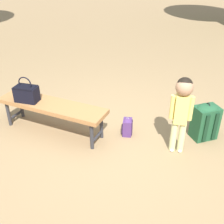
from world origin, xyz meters
name	(u,v)px	position (x,y,z in m)	size (l,w,h in m)	color
ground_plane	(112,141)	(0.00, 0.00, 0.00)	(40.00, 40.00, 0.00)	#8C704C
park_bench	(52,107)	(-0.86, -0.18, 0.39)	(1.63, 0.54, 0.45)	#9E6B3D
handbag	(26,93)	(-1.21, -0.29, 0.58)	(0.35, 0.25, 0.37)	black
child_standing	(182,104)	(0.83, 0.25, 0.69)	(0.27, 0.21, 1.03)	#CCCC8C
backpack_large	(205,120)	(1.06, 0.73, 0.27)	(0.39, 0.40, 0.55)	#1E4C2D
backpack_small	(127,126)	(0.10, 0.26, 0.14)	(0.18, 0.20, 0.28)	#4C2D66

